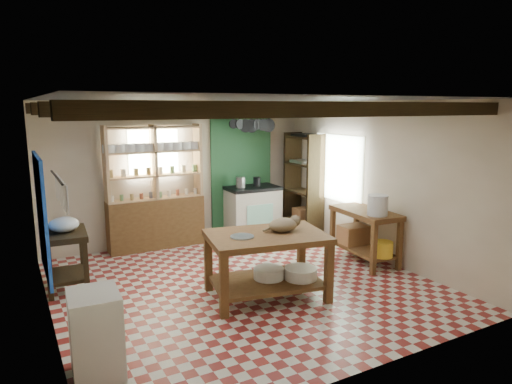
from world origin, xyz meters
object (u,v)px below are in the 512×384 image
stove (252,211)px  cat (283,225)px  prep_table (67,260)px  white_cabinet (96,334)px  right_counter (364,236)px  work_table (267,265)px

stove → cat: 2.87m
prep_table → white_cabinet: bearing=-86.2°
stove → right_counter: stove is taller
white_cabinet → right_counter: size_ratio=0.67×
right_counter → prep_table: bearing=169.7°
prep_table → cat: 3.04m
stove → prep_table: (-3.52, -1.09, -0.08)m
work_table → white_cabinet: size_ratio=1.88×
prep_table → right_counter: size_ratio=0.68×
right_counter → work_table: bearing=-164.0°
right_counter → cat: 1.95m
work_table → white_cabinet: bearing=-150.5°
prep_table → cat: bearing=-27.4°
stove → right_counter: bearing=-67.0°
white_cabinet → right_counter: right_counter is taller
prep_table → white_cabinet: size_ratio=1.01×
work_table → white_cabinet: (-2.31, -0.78, -0.03)m
stove → cat: (-0.97, -2.66, 0.47)m
stove → white_cabinet: 4.94m
work_table → stove: stove is taller
work_table → prep_table: bearing=156.2°
work_table → white_cabinet: 2.44m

